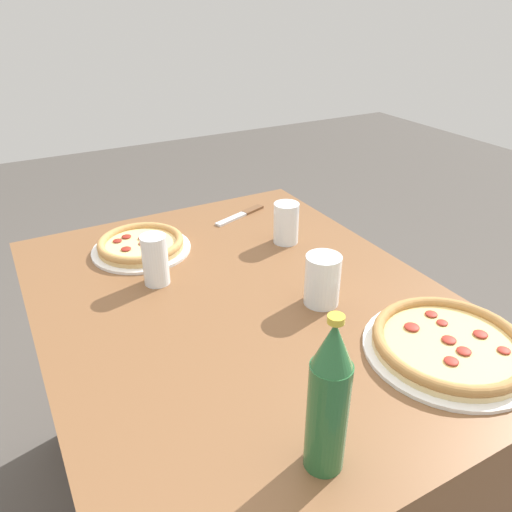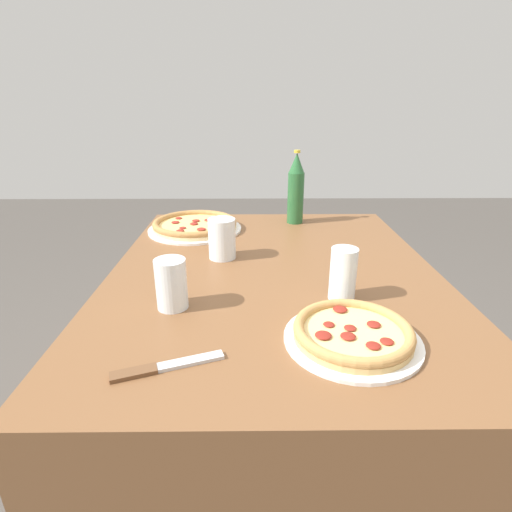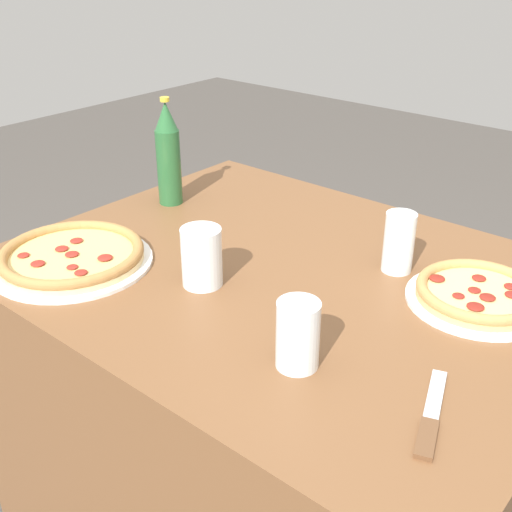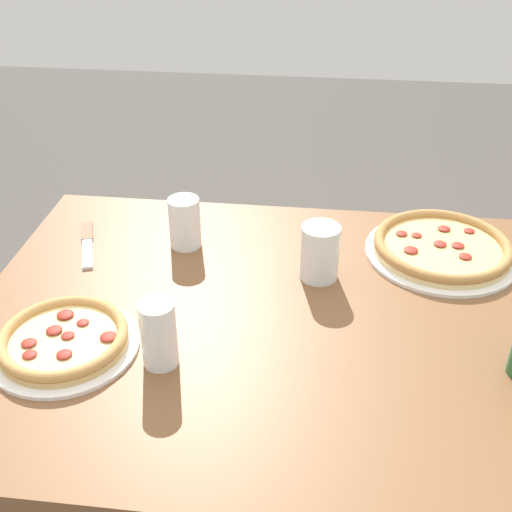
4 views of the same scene
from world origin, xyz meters
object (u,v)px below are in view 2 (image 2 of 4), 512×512
at_px(pizza_salami, 353,333).
at_px(knife, 163,367).
at_px(glass_lemonade, 343,277).
at_px(pizza_margherita, 195,225).
at_px(glass_iced_tea, 171,285).
at_px(glass_red_wine, 222,240).
at_px(beer_bottle, 296,189).

height_order(pizza_salami, knife, pizza_salami).
bearing_deg(glass_lemonade, pizza_salami, -5.22).
bearing_deg(pizza_margherita, glass_iced_tea, 2.53).
bearing_deg(glass_iced_tea, glass_red_wine, 163.09).
xyz_separation_m(glass_iced_tea, beer_bottle, (-0.66, 0.34, 0.07)).
height_order(glass_iced_tea, knife, glass_iced_tea).
distance_m(pizza_salami, glass_red_wine, 0.52).
distance_m(pizza_margherita, glass_lemonade, 0.67).
bearing_deg(beer_bottle, glass_iced_tea, -27.38).
distance_m(glass_lemonade, glass_red_wine, 0.39).
bearing_deg(glass_iced_tea, knife, 5.90).
relative_size(glass_red_wine, knife, 0.61).
relative_size(pizza_salami, glass_lemonade, 2.12).
distance_m(glass_lemonade, knife, 0.45).
xyz_separation_m(glass_lemonade, knife, (0.26, -0.36, -0.05)).
bearing_deg(beer_bottle, pizza_margherita, -75.57).
bearing_deg(pizza_salami, glass_iced_tea, -110.80).
distance_m(pizza_margherita, beer_bottle, 0.39).
relative_size(glass_iced_tea, glass_red_wine, 0.97).
bearing_deg(glass_lemonade, glass_iced_tea, -84.31).
height_order(glass_lemonade, glass_iced_tea, glass_lemonade).
bearing_deg(pizza_margherita, beer_bottle, 104.43).
distance_m(glass_red_wine, beer_bottle, 0.44).
bearing_deg(knife, glass_lemonade, 125.52).
xyz_separation_m(pizza_salami, glass_red_wine, (-0.44, -0.28, 0.04)).
height_order(pizza_salami, glass_iced_tea, glass_iced_tea).
relative_size(pizza_salami, pizza_margherita, 0.80).
distance_m(pizza_margherita, glass_red_wine, 0.29).
xyz_separation_m(pizza_salami, pizza_margherita, (-0.70, -0.40, 0.00)).
bearing_deg(pizza_salami, glass_red_wine, -147.56).
height_order(pizza_salami, glass_lemonade, glass_lemonade).
distance_m(pizza_salami, knife, 0.36).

